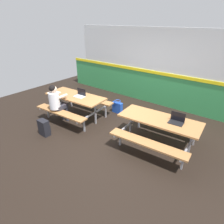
% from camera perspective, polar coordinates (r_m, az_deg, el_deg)
% --- Properties ---
extents(ground_plane, '(10.00, 10.00, 0.02)m').
position_cam_1_polar(ground_plane, '(5.37, -0.72, -5.77)').
color(ground_plane, black).
extents(accent_backdrop, '(8.00, 0.14, 2.60)m').
position_cam_1_polar(accent_backdrop, '(6.93, 12.95, 12.35)').
color(accent_backdrop, '#338C4C').
rests_on(accent_backdrop, ground).
extents(picnic_table_left, '(1.92, 1.67, 0.74)m').
position_cam_1_polar(picnic_table_left, '(5.94, -10.80, 3.37)').
color(picnic_table_left, '#9E6B3D').
rests_on(picnic_table_left, ground).
extents(picnic_table_right, '(1.92, 1.67, 0.74)m').
position_cam_1_polar(picnic_table_right, '(4.64, 13.87, -3.77)').
color(picnic_table_right, '#9E6B3D').
rests_on(picnic_table_right, ground).
extents(student_nearer, '(0.38, 0.53, 1.21)m').
position_cam_1_polar(student_nearer, '(5.68, -16.23, 3.15)').
color(student_nearer, '#2D2D38').
rests_on(student_nearer, ground).
extents(laptop_silver, '(0.33, 0.24, 0.22)m').
position_cam_1_polar(laptop_silver, '(5.77, -9.52, 5.08)').
color(laptop_silver, silver).
rests_on(laptop_silver, picnic_table_left).
extents(laptop_dark, '(0.33, 0.24, 0.22)m').
position_cam_1_polar(laptop_dark, '(4.48, 18.76, -2.47)').
color(laptop_dark, black).
rests_on(laptop_dark, picnic_table_right).
extents(backpack_dark, '(0.30, 0.22, 0.44)m').
position_cam_1_polar(backpack_dark, '(5.40, -19.63, -4.45)').
color(backpack_dark, black).
rests_on(backpack_dark, ground).
extents(tote_bag_bright, '(0.34, 0.21, 0.43)m').
position_cam_1_polar(tote_bag_bright, '(6.30, 1.64, 1.44)').
color(tote_bag_bright, '#1E47B2').
rests_on(tote_bag_bright, ground).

